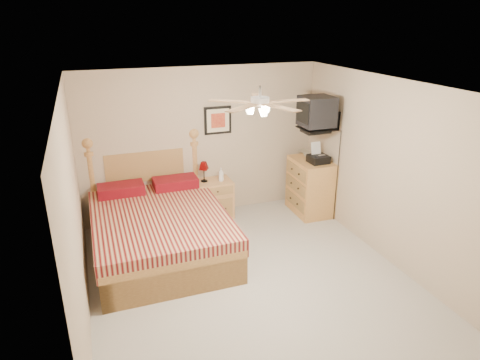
# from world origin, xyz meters

# --- Properties ---
(floor) EXTENTS (4.50, 4.50, 0.00)m
(floor) POSITION_xyz_m (0.00, 0.00, 0.00)
(floor) COLOR #A09B91
(floor) RESTS_ON ground
(ceiling) EXTENTS (4.00, 4.50, 0.04)m
(ceiling) POSITION_xyz_m (0.00, 0.00, 2.50)
(ceiling) COLOR white
(ceiling) RESTS_ON ground
(wall_back) EXTENTS (4.00, 0.04, 2.50)m
(wall_back) POSITION_xyz_m (0.00, 2.25, 1.25)
(wall_back) COLOR tan
(wall_back) RESTS_ON ground
(wall_front) EXTENTS (4.00, 0.04, 2.50)m
(wall_front) POSITION_xyz_m (0.00, -2.25, 1.25)
(wall_front) COLOR tan
(wall_front) RESTS_ON ground
(wall_left) EXTENTS (0.04, 4.50, 2.50)m
(wall_left) POSITION_xyz_m (-2.00, 0.00, 1.25)
(wall_left) COLOR tan
(wall_left) RESTS_ON ground
(wall_right) EXTENTS (0.04, 4.50, 2.50)m
(wall_right) POSITION_xyz_m (2.00, 0.00, 1.25)
(wall_right) COLOR tan
(wall_right) RESTS_ON ground
(bed) EXTENTS (1.80, 2.36, 1.52)m
(bed) POSITION_xyz_m (-0.97, 1.12, 0.76)
(bed) COLOR #A06735
(bed) RESTS_ON ground
(nightstand) EXTENTS (0.60, 0.45, 0.65)m
(nightstand) POSITION_xyz_m (0.10, 2.00, 0.33)
(nightstand) COLOR tan
(nightstand) RESTS_ON ground
(table_lamp) EXTENTS (0.22, 0.22, 0.34)m
(table_lamp) POSITION_xyz_m (-0.04, 2.04, 0.82)
(table_lamp) COLOR #510101
(table_lamp) RESTS_ON nightstand
(lotion_bottle) EXTENTS (0.09, 0.09, 0.23)m
(lotion_bottle) POSITION_xyz_m (0.23, 1.96, 0.77)
(lotion_bottle) COLOR white
(lotion_bottle) RESTS_ON nightstand
(framed_picture) EXTENTS (0.46, 0.04, 0.46)m
(framed_picture) POSITION_xyz_m (0.27, 2.23, 1.62)
(framed_picture) COLOR black
(framed_picture) RESTS_ON wall_back
(dresser) EXTENTS (0.58, 0.82, 0.95)m
(dresser) POSITION_xyz_m (1.73, 1.61, 0.48)
(dresser) COLOR #A27539
(dresser) RESTS_ON ground
(fax_machine) EXTENTS (0.32, 0.33, 0.33)m
(fax_machine) POSITION_xyz_m (1.76, 1.46, 1.12)
(fax_machine) COLOR black
(fax_machine) RESTS_ON dresser
(magazine_lower) EXTENTS (0.29, 0.33, 0.03)m
(magazine_lower) POSITION_xyz_m (1.74, 1.94, 0.97)
(magazine_lower) COLOR #B1A88C
(magazine_lower) RESTS_ON dresser
(magazine_upper) EXTENTS (0.26, 0.29, 0.02)m
(magazine_upper) POSITION_xyz_m (1.73, 1.97, 0.99)
(magazine_upper) COLOR gray
(magazine_upper) RESTS_ON magazine_lower
(wall_tv) EXTENTS (0.56, 0.46, 0.58)m
(wall_tv) POSITION_xyz_m (1.75, 1.34, 1.81)
(wall_tv) COLOR black
(wall_tv) RESTS_ON wall_right
(ceiling_fan) EXTENTS (1.14, 1.14, 0.28)m
(ceiling_fan) POSITION_xyz_m (0.00, -0.20, 2.36)
(ceiling_fan) COLOR white
(ceiling_fan) RESTS_ON ceiling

